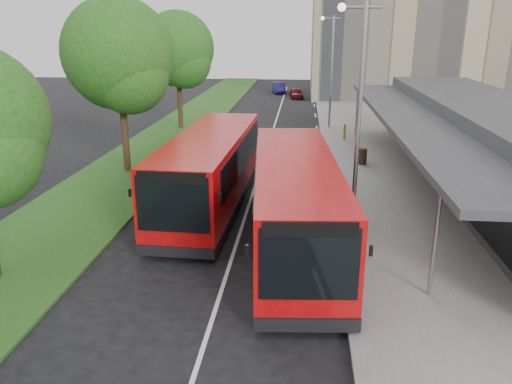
# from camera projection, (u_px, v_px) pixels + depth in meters

# --- Properties ---
(ground) EXTENTS (120.00, 120.00, 0.00)m
(ground) POSITION_uv_depth(u_px,v_px,m) (236.00, 247.00, 17.47)
(ground) COLOR black
(ground) RESTS_ON ground
(pavement) EXTENTS (5.00, 80.00, 0.15)m
(pavement) POSITION_uv_depth(u_px,v_px,m) (355.00, 134.00, 35.82)
(pavement) COLOR slate
(pavement) RESTS_ON ground
(grass_verge) EXTENTS (5.00, 80.00, 0.10)m
(grass_verge) POSITION_uv_depth(u_px,v_px,m) (178.00, 131.00, 36.99)
(grass_verge) COLOR #1C4E19
(grass_verge) RESTS_ON ground
(lane_centre_line) EXTENTS (0.12, 70.00, 0.01)m
(lane_centre_line) POSITION_uv_depth(u_px,v_px,m) (267.00, 149.00, 31.65)
(lane_centre_line) COLOR silver
(lane_centre_line) RESTS_ON ground
(kerb_dashes) EXTENTS (0.12, 56.00, 0.01)m
(kerb_dashes) POSITION_uv_depth(u_px,v_px,m) (318.00, 137.00, 35.14)
(kerb_dashes) COLOR silver
(kerb_dashes) RESTS_ON ground
(office_block) EXTENTS (22.00, 12.00, 18.00)m
(office_block) POSITION_uv_depth(u_px,v_px,m) (417.00, 11.00, 53.11)
(office_block) COLOR tan
(office_block) RESTS_ON ground
(station_building) EXTENTS (7.70, 26.00, 4.00)m
(station_building) POSITION_uv_depth(u_px,v_px,m) (486.00, 145.00, 23.42)
(station_building) COLOR #323235
(station_building) RESTS_ON ground
(tree_mid) EXTENTS (5.52, 5.52, 8.86)m
(tree_mid) POSITION_uv_depth(u_px,v_px,m) (119.00, 61.00, 24.87)
(tree_mid) COLOR #342415
(tree_mid) RESTS_ON ground
(tree_far) EXTENTS (5.33, 5.33, 8.56)m
(tree_far) POSITION_uv_depth(u_px,v_px,m) (178.00, 53.00, 36.27)
(tree_far) COLOR #342415
(tree_far) RESTS_ON ground
(lamp_post_near) EXTENTS (1.44, 0.28, 8.00)m
(lamp_post_near) POSITION_uv_depth(u_px,v_px,m) (357.00, 105.00, 17.52)
(lamp_post_near) COLOR gray
(lamp_post_near) RESTS_ON pavement
(lamp_post_far) EXTENTS (1.44, 0.28, 8.00)m
(lamp_post_far) POSITION_uv_depth(u_px,v_px,m) (331.00, 65.00, 36.43)
(lamp_post_far) COLOR gray
(lamp_post_far) RESTS_ON pavement
(bus_main) EXTENTS (3.67, 11.26, 3.14)m
(bus_main) POSITION_uv_depth(u_px,v_px,m) (295.00, 203.00, 17.00)
(bus_main) COLOR red
(bus_main) RESTS_ON ground
(bus_second) EXTENTS (3.20, 11.15, 3.13)m
(bus_second) POSITION_uv_depth(u_px,v_px,m) (211.00, 171.00, 20.90)
(bus_second) COLOR red
(bus_second) RESTS_ON ground
(litter_bin) EXTENTS (0.56, 0.56, 0.86)m
(litter_bin) POSITION_uv_depth(u_px,v_px,m) (362.00, 156.00, 27.41)
(litter_bin) COLOR #392017
(litter_bin) RESTS_ON pavement
(bollard) EXTENTS (0.16, 0.16, 1.00)m
(bollard) POSITION_uv_depth(u_px,v_px,m) (344.00, 132.00, 33.46)
(bollard) COLOR #FAF00D
(bollard) RESTS_ON pavement
(car_near) EXTENTS (1.67, 3.35, 1.10)m
(car_near) POSITION_uv_depth(u_px,v_px,m) (296.00, 93.00, 54.20)
(car_near) COLOR #5F0F0D
(car_near) RESTS_ON ground
(car_far) EXTENTS (1.88, 3.87, 1.22)m
(car_far) POSITION_uv_depth(u_px,v_px,m) (279.00, 88.00, 58.67)
(car_far) COLOR navy
(car_far) RESTS_ON ground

